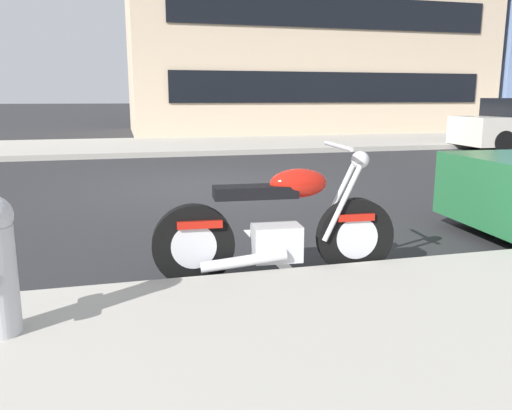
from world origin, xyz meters
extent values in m
plane|color=#28282B|center=(0.00, 0.00, 0.00)|extent=(260.00, 260.00, 0.00)
cube|color=#ADA89E|center=(12.00, 7.21, 0.07)|extent=(120.00, 5.00, 0.14)
cube|color=silver|center=(0.00, -4.11, 0.00)|extent=(0.12, 2.20, 0.01)
cylinder|color=black|center=(0.53, -4.70, 0.33)|extent=(0.67, 0.16, 0.67)
cylinder|color=silver|center=(0.53, -4.70, 0.33)|extent=(0.37, 0.14, 0.37)
cylinder|color=black|center=(-0.85, -4.60, 0.33)|extent=(0.67, 0.16, 0.67)
cylinder|color=silver|center=(-0.85, -4.60, 0.33)|extent=(0.37, 0.14, 0.37)
cube|color=silver|center=(-0.16, -4.65, 0.32)|extent=(0.42, 0.29, 0.30)
cube|color=black|center=(-0.34, -4.64, 0.75)|extent=(0.69, 0.27, 0.10)
ellipsoid|color=#B7190F|center=(0.02, -4.66, 0.81)|extent=(0.50, 0.27, 0.24)
cube|color=#B7190F|center=(-0.80, -4.61, 0.52)|extent=(0.37, 0.20, 0.06)
cube|color=#B7190F|center=(0.51, -4.70, 0.52)|extent=(0.33, 0.18, 0.06)
cylinder|color=silver|center=(0.38, -4.62, 0.65)|extent=(0.34, 0.07, 0.65)
cylinder|color=silver|center=(0.37, -4.76, 0.65)|extent=(0.34, 0.07, 0.65)
cylinder|color=silver|center=(0.35, -4.69, 1.11)|extent=(0.08, 0.62, 0.04)
sphere|color=silver|center=(0.55, -4.70, 0.99)|extent=(0.15, 0.15, 0.15)
cylinder|color=silver|center=(-0.47, -4.77, 0.22)|extent=(0.71, 0.14, 0.16)
cylinder|color=black|center=(2.92, -3.41, 0.31)|extent=(0.63, 0.26, 0.62)
cylinder|color=black|center=(8.75, 3.38, 0.31)|extent=(0.63, 0.26, 0.62)
cylinder|color=black|center=(8.85, 4.97, 0.31)|extent=(0.63, 0.26, 0.62)
cylinder|color=#B7B7BC|center=(-2.10, -5.37, 0.50)|extent=(0.10, 0.08, 0.10)
cube|color=beige|center=(6.31, 13.59, 4.24)|extent=(14.40, 8.15, 8.48)
cube|color=black|center=(6.31, 9.48, 1.87)|extent=(12.09, 0.06, 1.10)
cube|color=black|center=(6.31, 9.48, 4.49)|extent=(12.09, 0.06, 1.10)
camera|label=1|loc=(-1.37, -8.62, 1.50)|focal=36.17mm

